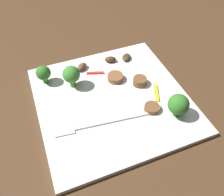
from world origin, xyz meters
name	(u,v)px	position (x,y,z in m)	size (l,w,h in m)	color
ground_plane	(112,101)	(0.00, 0.00, 0.00)	(1.40, 1.40, 0.00)	#422B19
plate	(112,100)	(0.00, 0.00, 0.01)	(0.29, 0.29, 0.01)	white
fork	(97,124)	(0.05, 0.05, 0.01)	(0.18, 0.03, 0.00)	silver
broccoli_floret_0	(43,73)	(0.11, -0.09, 0.04)	(0.03, 0.03, 0.04)	#347525
broccoli_floret_1	(71,75)	(0.06, -0.06, 0.04)	(0.03, 0.03, 0.05)	#408630
broccoli_floret_2	(178,105)	(-0.09, 0.08, 0.04)	(0.04, 0.04, 0.05)	#347525
sausage_slice_0	(115,77)	(-0.03, -0.05, 0.02)	(0.03, 0.03, 0.01)	brown
sausage_slice_1	(140,81)	(-0.07, -0.02, 0.02)	(0.03, 0.03, 0.02)	brown
sausage_slice_2	(152,108)	(-0.06, 0.06, 0.02)	(0.03, 0.03, 0.01)	brown
mushroom_0	(126,57)	(-0.08, -0.10, 0.02)	(0.03, 0.02, 0.01)	#422B19
mushroom_1	(110,59)	(-0.04, -0.11, 0.02)	(0.03, 0.01, 0.01)	#422B19
mushroom_2	(82,67)	(0.03, -0.10, 0.02)	(0.03, 0.02, 0.01)	brown
pepper_strip_0	(156,93)	(-0.09, 0.02, 0.01)	(0.05, 0.01, 0.00)	yellow
pepper_strip_1	(95,73)	(0.01, -0.08, 0.01)	(0.04, 0.01, 0.00)	red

